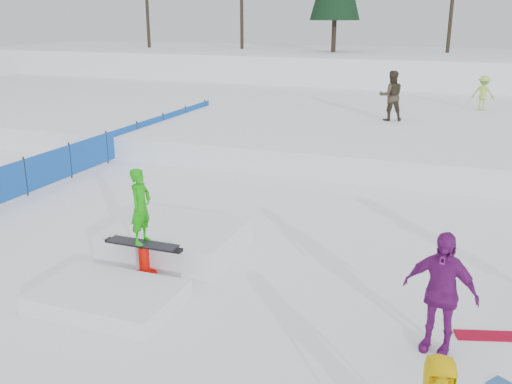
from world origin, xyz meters
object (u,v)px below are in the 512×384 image
(safety_fence, at_px, (107,147))
(walker_olive, at_px, (391,96))
(spectator_purple, at_px, (440,292))
(jib_rail_feature, at_px, (160,250))
(walker_ygreen, at_px, (483,93))

(safety_fence, xyz_separation_m, walker_olive, (8.28, 6.92, 1.21))
(spectator_purple, relative_size, jib_rail_feature, 0.43)
(safety_fence, bearing_deg, walker_ygreen, 42.83)
(spectator_purple, bearing_deg, walker_ygreen, 102.11)
(safety_fence, distance_m, walker_olive, 10.86)
(walker_olive, bearing_deg, safety_fence, 20.56)
(walker_ygreen, xyz_separation_m, spectator_purple, (-0.66, -18.53, -0.60))
(safety_fence, height_order, walker_ygreen, walker_ygreen)
(safety_fence, distance_m, jib_rail_feature, 8.62)
(jib_rail_feature, bearing_deg, safety_fence, 131.10)
(walker_olive, bearing_deg, jib_rail_feature, 59.62)
(spectator_purple, height_order, jib_rail_feature, jib_rail_feature)
(walker_olive, height_order, spectator_purple, walker_olive)
(walker_olive, distance_m, jib_rail_feature, 13.74)
(walker_ygreen, bearing_deg, spectator_purple, 104.25)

